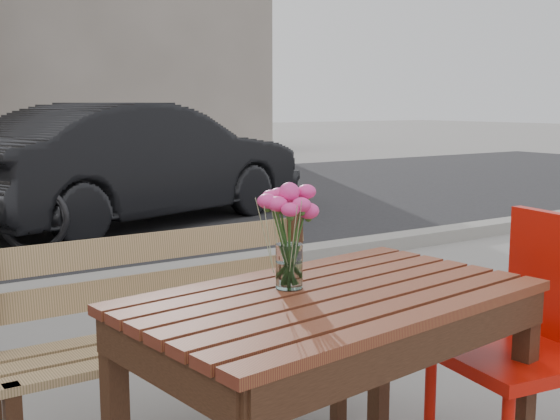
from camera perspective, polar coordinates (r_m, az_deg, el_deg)
name	(u,v)px	position (r m, az deg, el deg)	size (l,w,h in m)	color
main_table	(333,332)	(2.14, 4.32, -9.87)	(1.31, 0.86, 0.76)	#5D2118
main_bench	(169,311)	(2.75, -9.02, -8.07)	(1.40, 0.42, 0.87)	olive
red_chair	(533,332)	(2.57, 19.87, -9.29)	(0.52, 0.52, 0.94)	red
main_vase	(289,223)	(2.09, 0.75, -1.07)	(0.17, 0.17, 0.32)	white
parked_car	(139,163)	(7.87, -11.38, 3.73)	(1.40, 4.01, 1.32)	black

